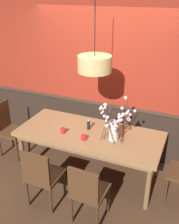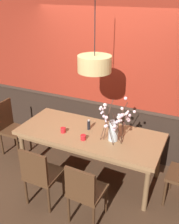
{
  "view_description": "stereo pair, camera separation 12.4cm",
  "coord_description": "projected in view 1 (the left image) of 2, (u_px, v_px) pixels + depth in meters",
  "views": [
    {
      "loc": [
        1.35,
        -3.14,
        2.75
      ],
      "look_at": [
        0.0,
        0.0,
        1.11
      ],
      "focal_mm": 41.85,
      "sensor_mm": 36.0,
      "label": 1
    },
    {
      "loc": [
        1.46,
        -3.09,
        2.75
      ],
      "look_at": [
        0.0,
        0.0,
        1.11
      ],
      "focal_mm": 41.85,
      "sensor_mm": 36.0,
      "label": 2
    }
  ],
  "objects": [
    {
      "name": "chair_near_side_left",
      "position": [
        42.0,
        175.0,
        3.45
      ],
      "size": [
        0.43,
        0.44,
        0.91
      ],
      "color": "#4C301C",
      "rests_on": "ground"
    },
    {
      "name": "dining_table",
      "position": [
        89.0,
        137.0,
        3.97
      ],
      "size": [
        2.18,
        0.94,
        0.77
      ],
      "color": "#997047",
      "rests_on": "ground"
    },
    {
      "name": "ground_plane",
      "position": [
        89.0,
        173.0,
        4.27
      ],
      "size": [
        24.0,
        24.0,
        0.0
      ],
      "primitive_type": "plane",
      "color": "#4C3321"
    },
    {
      "name": "chair_near_side_right",
      "position": [
        88.0,
        191.0,
        3.19
      ],
      "size": [
        0.43,
        0.44,
        0.89
      ],
      "color": "#4C301C",
      "rests_on": "ground"
    },
    {
      "name": "candle_holder_nearer_center",
      "position": [
        84.0,
        137.0,
        3.73
      ],
      "size": [
        0.08,
        0.08,
        0.08
      ],
      "color": "red",
      "rests_on": "dining_table"
    },
    {
      "name": "back_wall",
      "position": [
        108.0,
        76.0,
        4.32
      ],
      "size": [
        5.42,
        0.14,
        2.85
      ],
      "color": "#2D2119",
      "rests_on": "ground"
    },
    {
      "name": "candle_holder_nearer_edge",
      "position": [
        63.0,
        131.0,
        3.91
      ],
      "size": [
        0.08,
        0.08,
        0.08
      ],
      "color": "red",
      "rests_on": "dining_table"
    },
    {
      "name": "chair_far_side_right",
      "position": [
        127.0,
        127.0,
        4.64
      ],
      "size": [
        0.46,
        0.43,
        0.87
      ],
      "color": "#4C301C",
      "rests_on": "ground"
    },
    {
      "name": "pendant_lamp",
      "position": [
        95.0,
        64.0,
        3.47
      ],
      "size": [
        0.46,
        0.46,
        1.13
      ],
      "color": "tan"
    },
    {
      "name": "condiment_bottle",
      "position": [
        89.0,
        125.0,
        4.0
      ],
      "size": [
        0.05,
        0.05,
        0.16
      ],
      "color": "black",
      "rests_on": "dining_table"
    },
    {
      "name": "chair_head_west_end",
      "position": [
        8.0,
        127.0,
        4.58
      ],
      "size": [
        0.43,
        0.4,
        0.97
      ],
      "color": "#4C301C",
      "rests_on": "ground"
    },
    {
      "name": "vase_with_blossoms",
      "position": [
        115.0,
        127.0,
        3.66
      ],
      "size": [
        0.53,
        0.49,
        0.6
      ],
      "color": "silver",
      "rests_on": "dining_table"
    }
  ]
}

